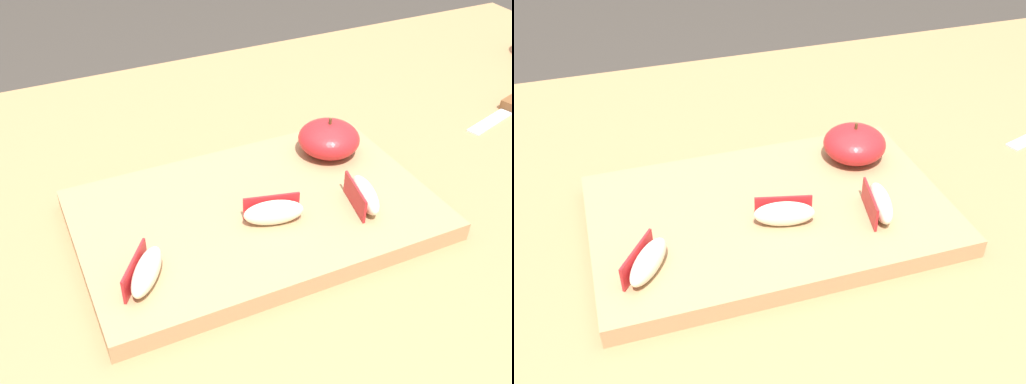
# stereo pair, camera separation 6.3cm
# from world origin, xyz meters

# --- Properties ---
(dining_table) EXTENTS (1.46, 0.77, 0.74)m
(dining_table) POSITION_xyz_m (0.00, 0.00, 0.64)
(dining_table) COLOR #9E754C
(dining_table) RESTS_ON ground_plane
(cutting_board) EXTENTS (0.38, 0.24, 0.02)m
(cutting_board) POSITION_xyz_m (-0.02, -0.06, 0.75)
(cutting_board) COLOR #A37F56
(cutting_board) RESTS_ON dining_table
(apple_half_skin_up) EXTENTS (0.07, 0.07, 0.05)m
(apple_half_skin_up) POSITION_xyz_m (0.10, -0.00, 0.78)
(apple_half_skin_up) COLOR #B21E23
(apple_half_skin_up) RESTS_ON cutting_board
(apple_wedge_middle) EXTENTS (0.05, 0.06, 0.03)m
(apple_wedge_middle) POSITION_xyz_m (-0.16, -0.12, 0.77)
(apple_wedge_middle) COLOR #F4EACC
(apple_wedge_middle) RESTS_ON cutting_board
(apple_wedge_right) EXTENTS (0.07, 0.04, 0.03)m
(apple_wedge_right) POSITION_xyz_m (-0.02, -0.09, 0.77)
(apple_wedge_right) COLOR #F4EACC
(apple_wedge_right) RESTS_ON cutting_board
(apple_wedge_left) EXTENTS (0.04, 0.07, 0.03)m
(apple_wedge_left) POSITION_xyz_m (0.08, -0.11, 0.77)
(apple_wedge_left) COLOR #F4EACC
(apple_wedge_left) RESTS_ON cutting_board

